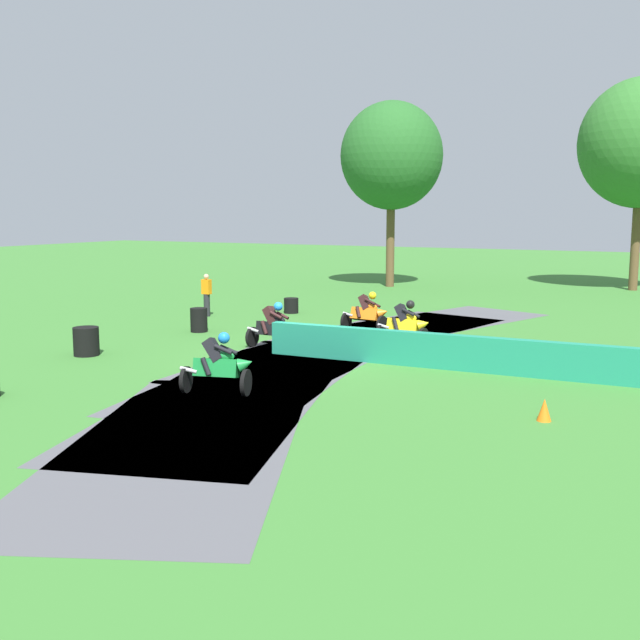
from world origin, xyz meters
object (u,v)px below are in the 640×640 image
object	(u,v)px
motorcycle_fourth_green	(220,365)
tire_stack_mid_b	(86,341)
motorcycle_chase_yellow	(406,324)
tire_stack_near	(291,306)
traffic_cone	(544,410)
track_marshal	(207,295)
motorcycle_lead_orange	(368,313)
motorcycle_trailing_black	(275,327)
tire_stack_mid_a	(199,320)

from	to	relation	value
motorcycle_fourth_green	tire_stack_mid_b	bearing A→B (deg)	161.60
motorcycle_chase_yellow	tire_stack_near	bearing A→B (deg)	144.87
motorcycle_fourth_green	traffic_cone	bearing A→B (deg)	8.78
track_marshal	traffic_cone	world-z (taller)	track_marshal
motorcycle_lead_orange	motorcycle_chase_yellow	xyz separation A→B (m)	(2.08, -1.91, 0.02)
tire_stack_near	traffic_cone	xyz separation A→B (m)	(11.80, -11.07, -0.08)
motorcycle_trailing_black	traffic_cone	bearing A→B (deg)	-26.14
motorcycle_trailing_black	traffic_cone	distance (m)	9.44
motorcycle_chase_yellow	motorcycle_lead_orange	bearing A→B (deg)	137.37
motorcycle_trailing_black	track_marshal	size ratio (longest dim) A/B	1.04
motorcycle_lead_orange	motorcycle_trailing_black	distance (m)	4.39
motorcycle_chase_yellow	traffic_cone	size ratio (longest dim) A/B	3.89
motorcycle_lead_orange	motorcycle_fourth_green	xyz separation A→B (m)	(0.54, -9.45, 0.03)
motorcycle_fourth_green	track_marshal	bearing A→B (deg)	126.94
motorcycle_chase_yellow	tire_stack_mid_b	xyz separation A→B (m)	(-7.40, -5.59, -0.25)
tire_stack_mid_a	tire_stack_mid_b	xyz separation A→B (m)	(-0.36, -4.78, -0.00)
motorcycle_fourth_green	tire_stack_near	xyz separation A→B (m)	(-4.98, 12.13, -0.35)
tire_stack_near	tire_stack_mid_b	distance (m)	10.21
motorcycle_trailing_black	motorcycle_chase_yellow	bearing A→B (deg)	36.13
tire_stack_mid_a	track_marshal	world-z (taller)	track_marshal
motorcycle_lead_orange	tire_stack_mid_a	world-z (taller)	motorcycle_lead_orange
motorcycle_fourth_green	traffic_cone	distance (m)	6.91
motorcycle_lead_orange	tire_stack_mid_b	world-z (taller)	motorcycle_lead_orange
tire_stack_mid_a	traffic_cone	size ratio (longest dim) A/B	1.82
motorcycle_fourth_green	track_marshal	xyz separation A→B (m)	(-7.42, 9.87, 0.16)
motorcycle_trailing_black	motorcycle_fourth_green	xyz separation A→B (m)	(1.65, -5.21, -0.01)
tire_stack_near	tire_stack_mid_b	world-z (taller)	tire_stack_mid_b
motorcycle_chase_yellow	tire_stack_mid_b	size ratio (longest dim) A/B	2.14
tire_stack_mid_a	traffic_cone	xyz separation A→B (m)	(12.31, -5.67, -0.18)
motorcycle_trailing_black	track_marshal	world-z (taller)	track_marshal
tire_stack_mid_a	motorcycle_lead_orange	bearing A→B (deg)	28.77
tire_stack_mid_a	tire_stack_mid_b	world-z (taller)	same
motorcycle_chase_yellow	tire_stack_near	size ratio (longest dim) A/B	2.85
motorcycle_chase_yellow	tire_stack_mid_b	bearing A→B (deg)	-142.95
motorcycle_lead_orange	motorcycle_fourth_green	world-z (taller)	motorcycle_fourth_green
traffic_cone	motorcycle_fourth_green	bearing A→B (deg)	-171.22
tire_stack_mid_b	track_marshal	world-z (taller)	track_marshal
tire_stack_near	tire_stack_mid_b	bearing A→B (deg)	-94.93
motorcycle_trailing_black	motorcycle_fourth_green	size ratio (longest dim) A/B	1.01
tire_stack_mid_a	traffic_cone	bearing A→B (deg)	-24.75
tire_stack_near	tire_stack_mid_b	xyz separation A→B (m)	(-0.88, -10.18, 0.10)
motorcycle_fourth_green	tire_stack_mid_b	distance (m)	6.18
track_marshal	traffic_cone	distance (m)	16.76
motorcycle_chase_yellow	tire_stack_near	world-z (taller)	motorcycle_chase_yellow
motorcycle_lead_orange	track_marshal	size ratio (longest dim) A/B	1.05
motorcycle_lead_orange	tire_stack_mid_b	xyz separation A→B (m)	(-5.32, -7.50, -0.23)
motorcycle_fourth_green	motorcycle_lead_orange	bearing A→B (deg)	93.27
tire_stack_mid_a	track_marshal	bearing A→B (deg)	121.48
track_marshal	tire_stack_mid_b	bearing A→B (deg)	-78.84
motorcycle_lead_orange	traffic_cone	distance (m)	11.17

